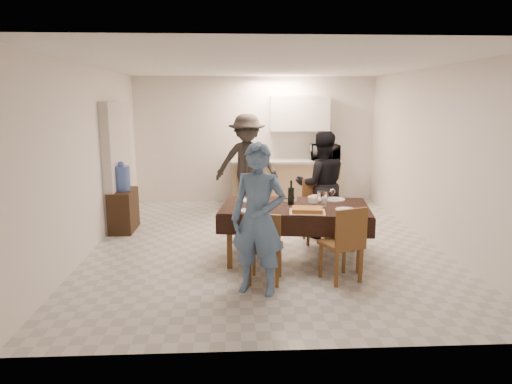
% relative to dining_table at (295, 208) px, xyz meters
% --- Properties ---
extents(floor, '(5.00, 6.00, 0.02)m').
position_rel_dining_table_xyz_m(floor, '(-0.35, 0.71, -0.71)').
color(floor, beige).
rests_on(floor, ground).
extents(ceiling, '(5.00, 6.00, 0.02)m').
position_rel_dining_table_xyz_m(ceiling, '(-0.35, 0.71, 1.89)').
color(ceiling, white).
rests_on(ceiling, wall_back).
extents(wall_back, '(5.00, 0.02, 2.60)m').
position_rel_dining_table_xyz_m(wall_back, '(-0.35, 3.71, 0.59)').
color(wall_back, silver).
rests_on(wall_back, floor).
extents(wall_front, '(5.00, 0.02, 2.60)m').
position_rel_dining_table_xyz_m(wall_front, '(-0.35, -2.29, 0.59)').
color(wall_front, silver).
rests_on(wall_front, floor).
extents(wall_left, '(0.02, 6.00, 2.60)m').
position_rel_dining_table_xyz_m(wall_left, '(-2.85, 0.71, 0.59)').
color(wall_left, silver).
rests_on(wall_left, floor).
extents(wall_right, '(0.02, 6.00, 2.60)m').
position_rel_dining_table_xyz_m(wall_right, '(2.15, 0.71, 0.59)').
color(wall_right, silver).
rests_on(wall_right, floor).
extents(stub_partition, '(0.15, 1.40, 2.10)m').
position_rel_dining_table_xyz_m(stub_partition, '(-2.77, 1.91, 0.34)').
color(stub_partition, beige).
rests_on(stub_partition, floor).
extents(kitchen_base_cabinet, '(2.20, 0.60, 0.86)m').
position_rel_dining_table_xyz_m(kitchen_base_cabinet, '(0.25, 3.39, -0.28)').
color(kitchen_base_cabinet, '#9E7E5F').
rests_on(kitchen_base_cabinet, floor).
extents(kitchen_worktop, '(2.24, 0.64, 0.05)m').
position_rel_dining_table_xyz_m(kitchen_worktop, '(0.25, 3.39, 0.17)').
color(kitchen_worktop, '#A4A59F').
rests_on(kitchen_worktop, kitchen_base_cabinet).
extents(upper_cabinet, '(1.20, 0.34, 0.70)m').
position_rel_dining_table_xyz_m(upper_cabinet, '(0.55, 3.53, 1.14)').
color(upper_cabinet, white).
rests_on(upper_cabinet, wall_back).
extents(dining_table, '(2.06, 1.39, 0.75)m').
position_rel_dining_table_xyz_m(dining_table, '(0.00, 0.00, 0.00)').
color(dining_table, black).
rests_on(dining_table, floor).
extents(chair_near_left, '(0.46, 0.47, 0.47)m').
position_rel_dining_table_xyz_m(chair_near_left, '(-0.45, -0.83, -0.18)').
color(chair_near_left, brown).
rests_on(chair_near_left, floor).
extents(chair_near_right, '(0.54, 0.55, 0.50)m').
position_rel_dining_table_xyz_m(chair_near_right, '(0.45, -0.84, -0.15)').
color(chair_near_right, brown).
rests_on(chair_near_right, floor).
extents(chair_far_left, '(0.51, 0.53, 0.47)m').
position_rel_dining_table_xyz_m(chair_far_left, '(-0.45, 0.67, -0.19)').
color(chair_far_left, brown).
rests_on(chair_far_left, floor).
extents(chair_far_right, '(0.43, 0.43, 0.50)m').
position_rel_dining_table_xyz_m(chair_far_right, '(0.45, 0.66, -0.15)').
color(chair_far_right, brown).
rests_on(chair_far_right, floor).
extents(console, '(0.37, 0.73, 0.68)m').
position_rel_dining_table_xyz_m(console, '(-2.63, 1.54, -0.38)').
color(console, black).
rests_on(console, floor).
extents(water_jug, '(0.27, 0.27, 0.40)m').
position_rel_dining_table_xyz_m(water_jug, '(-2.63, 1.54, 0.16)').
color(water_jug, '#4B6EC7').
rests_on(water_jug, console).
extents(wine_bottle, '(0.08, 0.08, 0.33)m').
position_rel_dining_table_xyz_m(wine_bottle, '(-0.05, 0.05, 0.20)').
color(wine_bottle, black).
rests_on(wine_bottle, dining_table).
extents(water_pitcher, '(0.13, 0.13, 0.20)m').
position_rel_dining_table_xyz_m(water_pitcher, '(0.35, -0.05, 0.13)').
color(water_pitcher, white).
rests_on(water_pitcher, dining_table).
extents(savoury_tart, '(0.48, 0.39, 0.05)m').
position_rel_dining_table_xyz_m(savoury_tart, '(0.10, -0.38, 0.06)').
color(savoury_tart, '#B67F35').
rests_on(savoury_tart, dining_table).
extents(salad_bowl, '(0.20, 0.20, 0.08)m').
position_rel_dining_table_xyz_m(salad_bowl, '(0.30, 0.18, 0.07)').
color(salad_bowl, white).
rests_on(salad_bowl, dining_table).
extents(mushroom_dish, '(0.20, 0.20, 0.03)m').
position_rel_dining_table_xyz_m(mushroom_dish, '(-0.05, 0.28, 0.05)').
color(mushroom_dish, white).
rests_on(mushroom_dish, dining_table).
extents(wine_glass_a, '(0.08, 0.08, 0.17)m').
position_rel_dining_table_xyz_m(wine_glass_a, '(-0.55, -0.25, 0.12)').
color(wine_glass_a, white).
rests_on(wine_glass_a, dining_table).
extents(wine_glass_b, '(0.08, 0.08, 0.17)m').
position_rel_dining_table_xyz_m(wine_glass_b, '(0.55, 0.25, 0.12)').
color(wine_glass_b, white).
rests_on(wine_glass_b, dining_table).
extents(wine_glass_c, '(0.08, 0.08, 0.17)m').
position_rel_dining_table_xyz_m(wine_glass_c, '(-0.20, 0.30, 0.12)').
color(wine_glass_c, white).
rests_on(wine_glass_c, dining_table).
extents(plate_near_left, '(0.27, 0.27, 0.02)m').
position_rel_dining_table_xyz_m(plate_near_left, '(-0.60, -0.30, 0.04)').
color(plate_near_left, white).
rests_on(plate_near_left, dining_table).
extents(plate_near_right, '(0.25, 0.25, 0.01)m').
position_rel_dining_table_xyz_m(plate_near_right, '(0.60, -0.30, 0.04)').
color(plate_near_right, white).
rests_on(plate_near_right, dining_table).
extents(plate_far_left, '(0.28, 0.28, 0.02)m').
position_rel_dining_table_xyz_m(plate_far_left, '(-0.60, 0.30, 0.04)').
color(plate_far_left, white).
rests_on(plate_far_left, dining_table).
extents(plate_far_right, '(0.28, 0.28, 0.02)m').
position_rel_dining_table_xyz_m(plate_far_right, '(0.60, 0.30, 0.04)').
color(plate_far_right, white).
rests_on(plate_far_right, dining_table).
extents(microwave, '(0.57, 0.39, 0.32)m').
position_rel_dining_table_xyz_m(microwave, '(1.07, 3.39, 0.35)').
color(microwave, white).
rests_on(microwave, kitchen_worktop).
extents(person_near, '(0.71, 0.59, 1.68)m').
position_rel_dining_table_xyz_m(person_near, '(-0.55, -1.05, 0.13)').
color(person_near, slate).
rests_on(person_near, floor).
extents(person_far, '(0.83, 0.65, 1.66)m').
position_rel_dining_table_xyz_m(person_far, '(0.55, 1.05, 0.12)').
color(person_far, black).
rests_on(person_far, floor).
extents(person_kitchen, '(1.20, 0.69, 1.86)m').
position_rel_dining_table_xyz_m(person_kitchen, '(-0.55, 2.94, 0.22)').
color(person_kitchen, black).
rests_on(person_kitchen, floor).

